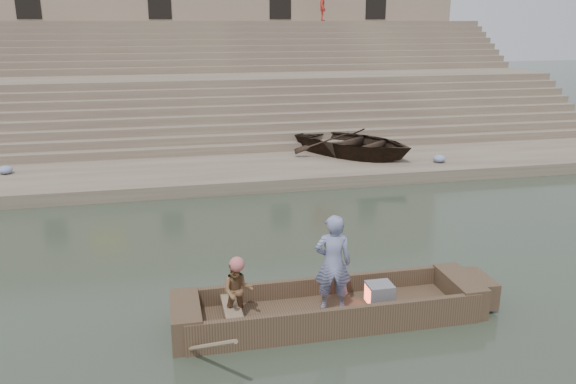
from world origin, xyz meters
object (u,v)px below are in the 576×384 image
object	(u,v)px
standing_man	(333,263)
main_rowboat	(329,315)
rowing_man	(238,291)
beached_rowboat	(354,143)
television	(379,294)
pedestrian	(324,6)

from	to	relation	value
standing_man	main_rowboat	bearing A→B (deg)	-7.71
rowing_man	beached_rowboat	distance (m)	12.36
main_rowboat	television	size ratio (longest dim) A/B	10.87
rowing_man	beached_rowboat	world-z (taller)	beached_rowboat
main_rowboat	rowing_man	size ratio (longest dim) A/B	4.49
main_rowboat	pedestrian	distance (m)	26.38
beached_rowboat	pedestrian	xyz separation A→B (m)	(2.66, 13.92, 5.16)
pedestrian	standing_man	bearing A→B (deg)	-176.49
standing_man	beached_rowboat	bearing A→B (deg)	-100.08
main_rowboat	beached_rowboat	size ratio (longest dim) A/B	1.08
standing_man	rowing_man	bearing A→B (deg)	11.75
main_rowboat	pedestrian	bearing A→B (deg)	74.72
rowing_man	main_rowboat	bearing A→B (deg)	7.66
television	pedestrian	world-z (taller)	pedestrian
pedestrian	beached_rowboat	bearing A→B (deg)	-172.11
main_rowboat	pedestrian	size ratio (longest dim) A/B	2.98
standing_man	rowing_man	xyz separation A→B (m)	(-1.70, -0.04, -0.34)
beached_rowboat	standing_man	bearing A→B (deg)	-149.36
television	pedestrian	xyz separation A→B (m)	(5.85, 24.80, 5.62)
beached_rowboat	pedestrian	size ratio (longest dim) A/B	2.76
main_rowboat	beached_rowboat	distance (m)	11.65
beached_rowboat	pedestrian	distance (m)	15.08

